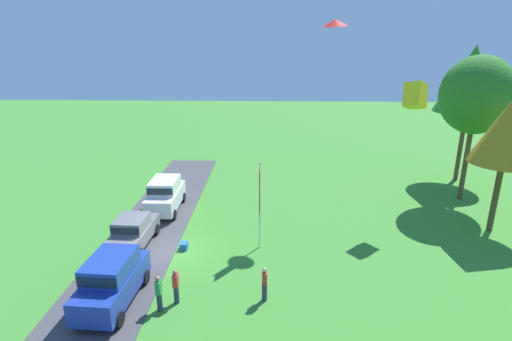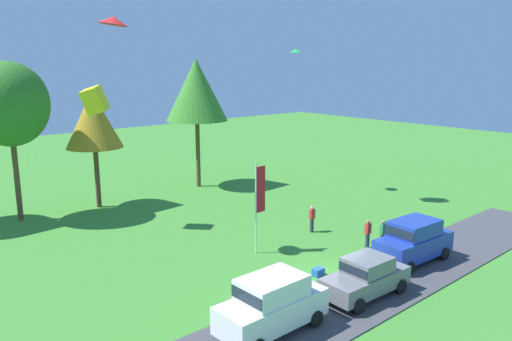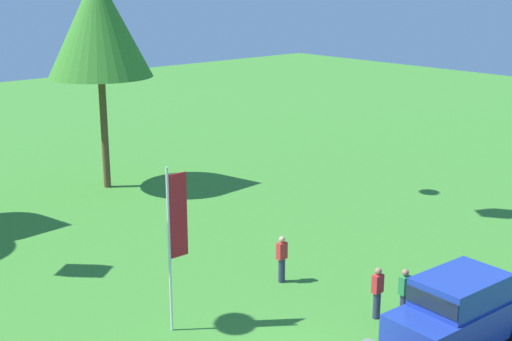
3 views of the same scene
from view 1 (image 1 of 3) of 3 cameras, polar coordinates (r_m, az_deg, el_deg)
The scene contains 15 objects.
ground_plane at distance 23.64m, azimuth -11.71°, elevation -11.29°, with size 120.00×120.00×0.00m, color #3D842D.
pavement_strip at distance 24.19m, azimuth -16.64°, elevation -10.90°, with size 36.00×4.40×0.06m, color #424247.
car_suv_mid_row at distance 28.57m, azimuth -12.85°, elevation -3.22°, with size 4.61×2.06×2.28m.
car_sedan_near_entrance at distance 24.22m, azimuth -17.22°, elevation -8.24°, with size 4.46×2.07×1.84m.
car_suv_far_end at distance 19.60m, azimuth -19.92°, elevation -14.29°, with size 4.69×2.24×2.28m.
person_on_lawn at distance 18.91m, azimuth 1.23°, elevation -15.88°, with size 0.36×0.24×1.71m.
person_watching_sky at distance 19.10m, azimuth -11.38°, elevation -15.90°, with size 0.36×0.24×1.71m.
person_beside_suv at distance 18.82m, azimuth -13.71°, elevation -16.65°, with size 0.36×0.24×1.71m.
tree_left_of_center at distance 37.05m, azimuth 28.42°, elevation 11.39°, with size 5.29×5.29×11.18m.
tree_far_left at distance 32.38m, azimuth 29.01°, elevation 9.36°, with size 5.01×5.01×10.57m.
tree_far_right at distance 27.72m, azimuth 32.39°, elevation 4.80°, with size 4.00×4.00×8.45m.
flag_banner at distance 22.01m, azimuth 0.52°, elevation -3.69°, with size 0.71×0.08×5.18m.
cooler_box at distance 23.73m, azimuth -10.25°, elevation -10.53°, with size 0.56×0.40×0.40m, color blue.
kite_box_over_trees at distance 27.09m, azimuth 21.77°, elevation 9.94°, with size 1.08×1.08×1.51m, color yellow.
kite_delta_high_left at distance 26.59m, azimuth 11.24°, elevation 20.03°, with size 1.51×1.51×0.40m, color red.
Camera 1 is at (19.99, 5.40, 11.41)m, focal length 28.00 mm.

